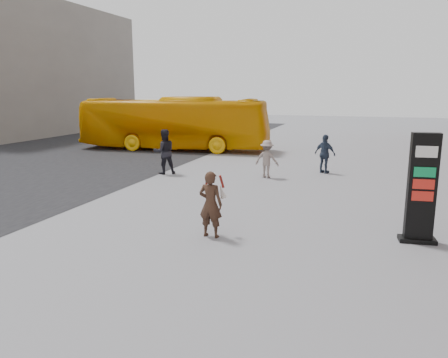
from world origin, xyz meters
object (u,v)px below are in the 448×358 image
(woman, at_px, (211,203))
(pedestrian_a, at_px, (164,152))
(info_pylon, at_px, (422,189))
(pedestrian_b, at_px, (267,159))
(bus, at_px, (174,123))
(pedestrian_c, at_px, (325,154))

(woman, relative_size, pedestrian_a, 0.86)
(info_pylon, height_order, pedestrian_a, info_pylon)
(pedestrian_a, height_order, pedestrian_b, pedestrian_a)
(pedestrian_a, distance_m, pedestrian_b, 4.27)
(bus, xyz_separation_m, pedestrian_b, (7.00, -6.41, -0.78))
(info_pylon, distance_m, pedestrian_b, 8.06)
(info_pylon, xyz_separation_m, bus, (-12.01, 12.71, 0.27))
(pedestrian_a, bearing_deg, info_pylon, 110.30)
(pedestrian_a, bearing_deg, woman, 85.64)
(bus, distance_m, pedestrian_c, 10.29)
(info_pylon, distance_m, pedestrian_a, 10.85)
(info_pylon, bearing_deg, bus, 127.17)
(woman, bearing_deg, info_pylon, -163.30)
(pedestrian_a, bearing_deg, pedestrian_b, 150.07)
(info_pylon, xyz_separation_m, pedestrian_c, (-2.91, 7.97, -0.45))
(pedestrian_a, height_order, pedestrian_c, pedestrian_a)
(pedestrian_c, bearing_deg, bus, -2.01)
(woman, relative_size, pedestrian_c, 0.98)
(woman, distance_m, pedestrian_a, 8.23)
(info_pylon, bearing_deg, pedestrian_b, 122.31)
(pedestrian_b, xyz_separation_m, pedestrian_c, (2.10, 1.67, 0.07))
(bus, height_order, pedestrian_b, bus)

